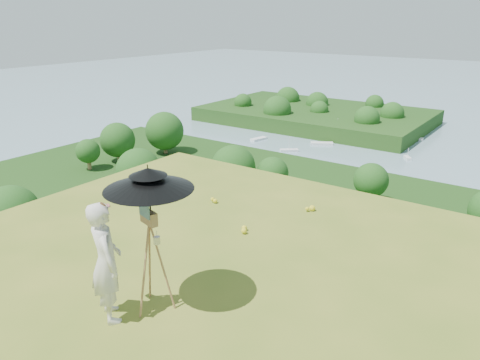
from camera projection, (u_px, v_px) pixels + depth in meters
The scene contains 5 objects.
peninsula at pixel (316, 109), 174.98m from camera, with size 90.00×60.00×12.00m, color #10330E, non-canonical shape.
painter at pixel (106, 262), 6.28m from camera, with size 0.63×0.41×1.73m, color beige.
field_easel at pixel (152, 256), 6.50m from camera, with size 0.63×0.63×1.65m, color #9C6741, non-canonical shape.
sun_umbrella at pixel (149, 193), 6.20m from camera, with size 1.21×1.21×0.80m, color black, non-canonical shape.
painter_cap at pixel (100, 206), 6.00m from camera, with size 0.18×0.22×0.10m, color #BD6967, non-canonical shape.
Camera 1 is at (2.58, -3.22, 3.99)m, focal length 35.00 mm.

